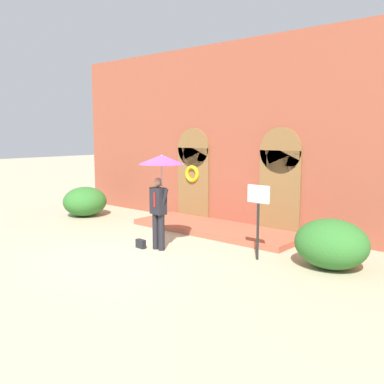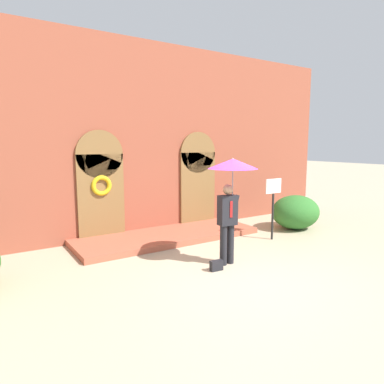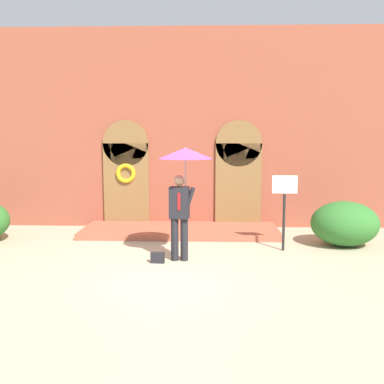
{
  "view_description": "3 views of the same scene",
  "coord_description": "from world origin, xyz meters",
  "px_view_note": "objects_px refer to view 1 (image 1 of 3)",
  "views": [
    {
      "loc": [
        7.51,
        -6.79,
        2.88
      ],
      "look_at": [
        0.09,
        1.87,
        1.31
      ],
      "focal_mm": 40.0,
      "sensor_mm": 36.0,
      "label": 1
    },
    {
      "loc": [
        -4.53,
        -5.24,
        2.69
      ],
      "look_at": [
        -0.02,
        1.75,
        1.5
      ],
      "focal_mm": 32.0,
      "sensor_mm": 36.0,
      "label": 2
    },
    {
      "loc": [
        0.68,
        -8.19,
        2.58
      ],
      "look_at": [
        0.35,
        1.88,
        1.28
      ],
      "focal_mm": 40.0,
      "sensor_mm": 36.0,
      "label": 3
    }
  ],
  "objects_px": {
    "person_with_umbrella": "(161,173)",
    "handbag": "(141,244)",
    "shrub_right": "(331,244)",
    "shrub_left": "(85,201)",
    "sign_post": "(258,210)"
  },
  "relations": [
    {
      "from": "person_with_umbrella",
      "to": "shrub_right",
      "type": "relative_size",
      "value": 1.49
    },
    {
      "from": "person_with_umbrella",
      "to": "handbag",
      "type": "bearing_deg",
      "value": -159.64
    },
    {
      "from": "handbag",
      "to": "sign_post",
      "type": "height_order",
      "value": "sign_post"
    },
    {
      "from": "shrub_left",
      "to": "shrub_right",
      "type": "relative_size",
      "value": 0.95
    },
    {
      "from": "sign_post",
      "to": "shrub_left",
      "type": "relative_size",
      "value": 1.14
    },
    {
      "from": "sign_post",
      "to": "shrub_left",
      "type": "height_order",
      "value": "sign_post"
    },
    {
      "from": "handbag",
      "to": "sign_post",
      "type": "distance_m",
      "value": 3.14
    },
    {
      "from": "person_with_umbrella",
      "to": "handbag",
      "type": "relative_size",
      "value": 8.44
    },
    {
      "from": "sign_post",
      "to": "shrub_right",
      "type": "height_order",
      "value": "sign_post"
    },
    {
      "from": "shrub_left",
      "to": "shrub_right",
      "type": "distance_m",
      "value": 8.91
    },
    {
      "from": "person_with_umbrella",
      "to": "shrub_right",
      "type": "height_order",
      "value": "person_with_umbrella"
    },
    {
      "from": "person_with_umbrella",
      "to": "handbag",
      "type": "xyz_separation_m",
      "value": [
        -0.54,
        -0.2,
        -1.8
      ]
    },
    {
      "from": "person_with_umbrella",
      "to": "sign_post",
      "type": "height_order",
      "value": "person_with_umbrella"
    },
    {
      "from": "handbag",
      "to": "sign_post",
      "type": "relative_size",
      "value": 0.16
    },
    {
      "from": "person_with_umbrella",
      "to": "shrub_left",
      "type": "distance_m",
      "value": 5.53
    }
  ]
}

